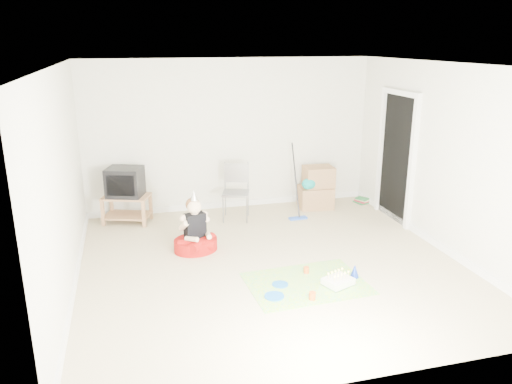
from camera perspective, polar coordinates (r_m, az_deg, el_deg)
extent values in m
plane|color=beige|center=(6.77, 1.70, -8.21)|extent=(5.00, 5.00, 0.00)
cube|color=black|center=(8.44, 15.79, 3.65)|extent=(0.02, 0.90, 2.05)
cube|color=#A7744B|center=(8.37, -14.61, -0.51)|extent=(0.84, 0.67, 0.03)
cube|color=#A7744B|center=(8.47, -14.45, -2.59)|extent=(0.84, 0.67, 0.03)
cube|color=#A7744B|center=(8.37, -17.11, -2.25)|extent=(0.06, 0.06, 0.46)
cube|color=#A7744B|center=(8.15, -12.71, -2.42)|extent=(0.06, 0.06, 0.46)
cube|color=#A7744B|center=(8.72, -16.18, -1.40)|extent=(0.06, 0.06, 0.46)
cube|color=#A7744B|center=(8.51, -11.95, -1.54)|extent=(0.06, 0.06, 0.46)
cube|color=black|center=(8.30, -14.74, 1.13)|extent=(0.66, 0.60, 0.47)
cube|color=gray|center=(8.24, -2.33, -0.12)|extent=(0.53, 0.51, 0.03)
cylinder|color=gray|center=(8.25, -3.67, 0.00)|extent=(0.02, 0.02, 0.95)
cylinder|color=gray|center=(8.22, -0.99, -0.04)|extent=(0.02, 0.02, 0.95)
cube|color=#A67950|center=(8.96, 6.81, -0.58)|extent=(0.63, 0.50, 0.38)
cube|color=#A67950|center=(8.90, 7.16, 1.76)|extent=(0.53, 0.43, 0.36)
ellipsoid|color=#0C8A88|center=(8.72, 6.07, 0.93)|extent=(0.25, 0.18, 0.20)
cube|color=blue|center=(8.40, 4.81, -2.99)|extent=(0.31, 0.13, 0.03)
cylinder|color=black|center=(8.21, 4.92, 1.03)|extent=(0.05, 0.41, 1.20)
cube|color=#27773C|center=(9.40, 11.96, -1.13)|extent=(0.24, 0.28, 0.03)
cube|color=#B7273A|center=(9.39, 11.97, -0.98)|extent=(0.25, 0.28, 0.02)
cube|color=beige|center=(9.39, 11.98, -0.83)|extent=(0.25, 0.27, 0.03)
cube|color=#27773C|center=(9.38, 11.99, -0.67)|extent=(0.25, 0.26, 0.02)
cylinder|color=#B01410|center=(7.20, -6.91, -5.98)|extent=(0.78, 0.78, 0.17)
cube|color=black|center=(7.10, -6.98, -3.92)|extent=(0.32, 0.24, 0.38)
sphere|color=beige|center=(7.00, -7.07, -1.70)|extent=(0.25, 0.25, 0.20)
cone|color=silver|center=(6.94, -7.12, -0.32)|extent=(0.10, 0.10, 0.15)
cube|color=#EB318B|center=(6.29, 5.79, -10.35)|extent=(1.49, 1.12, 0.01)
cube|color=white|center=(6.27, 9.36, -10.07)|extent=(0.41, 0.37, 0.09)
cube|color=green|center=(6.29, 9.34, -10.38)|extent=(0.41, 0.37, 0.01)
cylinder|color=beige|center=(6.13, 8.97, -9.92)|extent=(0.01, 0.01, 0.07)
cylinder|color=beige|center=(6.17, 9.36, -9.77)|extent=(0.01, 0.01, 0.07)
cylinder|color=beige|center=(6.21, 9.74, -9.61)|extent=(0.01, 0.01, 0.07)
cylinder|color=beige|center=(6.25, 10.12, -9.46)|extent=(0.01, 0.01, 0.07)
cylinder|color=beige|center=(6.28, 10.50, -9.31)|extent=(0.01, 0.01, 0.07)
cylinder|color=beige|center=(6.20, 8.27, -9.58)|extent=(0.01, 0.01, 0.07)
cylinder|color=beige|center=(6.23, 8.66, -9.43)|extent=(0.01, 0.01, 0.07)
cylinder|color=beige|center=(6.27, 9.04, -9.28)|extent=(0.01, 0.01, 0.07)
cylinder|color=beige|center=(6.31, 9.42, -9.13)|extent=(0.01, 0.01, 0.07)
cylinder|color=beige|center=(6.35, 9.80, -8.98)|extent=(0.01, 0.01, 0.07)
cylinder|color=blue|center=(6.22, 2.78, -10.50)|extent=(0.22, 0.22, 0.01)
cylinder|color=blue|center=(5.96, 2.11, -11.81)|extent=(0.31, 0.31, 0.01)
cylinder|color=#DB5418|center=(6.52, 5.77, -8.85)|extent=(0.09, 0.09, 0.08)
cylinder|color=#DB5418|center=(5.91, 6.45, -11.71)|extent=(0.10, 0.10, 0.09)
cone|color=#1A3AB9|center=(6.48, 11.20, -8.83)|extent=(0.15, 0.15, 0.17)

